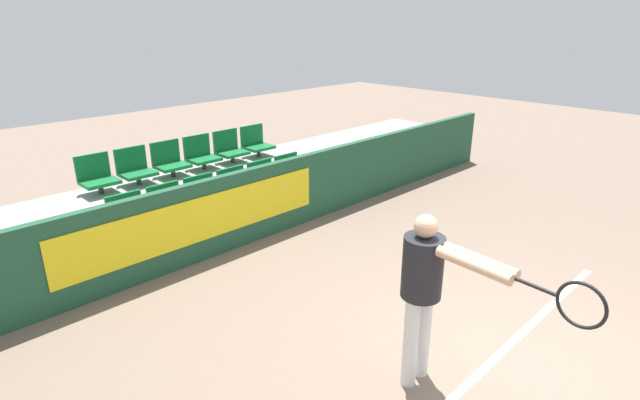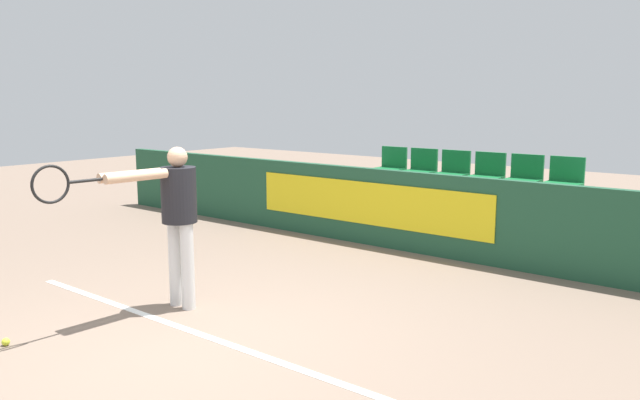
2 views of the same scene
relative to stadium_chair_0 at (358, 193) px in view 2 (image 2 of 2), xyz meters
The scene contains 19 objects.
ground_plane 4.88m from the stadium_chair_0, 73.18° to the right, with size 30.00×30.00×0.00m, color #7A6656.
court_baseline 4.67m from the stadium_chair_0, 72.39° to the right, with size 5.12×0.08×0.01m.
barrier_wall 1.54m from the stadium_chair_0, 25.45° to the right, with size 12.21×0.14×1.08m.
bleacher_tier_front 1.47m from the stadium_chair_0, ahead, with size 11.81×0.92×0.35m.
bleacher_tier_middle 1.63m from the stadium_chair_0, 29.79° to the left, with size 11.81×0.92×0.70m.
stadium_chair_0 is the anchor object (origin of this frame).
stadium_chair_1 0.56m from the stadium_chair_0, ahead, with size 0.47×0.41×0.54m.
stadium_chair_2 1.12m from the stadium_chair_0, ahead, with size 0.47×0.41×0.54m.
stadium_chair_3 1.68m from the stadium_chair_0, ahead, with size 0.47×0.41×0.54m.
stadium_chair_4 2.24m from the stadium_chair_0, ahead, with size 0.47×0.41×0.54m.
stadium_chair_5 2.80m from the stadium_chair_0, ahead, with size 0.47×0.41×0.54m.
stadium_chair_6 0.99m from the stadium_chair_0, 90.00° to the left, with size 0.47×0.41×0.54m.
stadium_chair_7 1.13m from the stadium_chair_0, 58.64° to the left, with size 0.47×0.41×0.54m.
stadium_chair_8 1.49m from the stadium_chair_0, 39.37° to the left, with size 0.47×0.41×0.54m.
stadium_chair_9 1.95m from the stadium_chair_0, 28.68° to the left, with size 0.47×0.41×0.54m.
stadium_chair_10 2.45m from the stadium_chair_0, 22.30° to the left, with size 0.47×0.41×0.54m.
stadium_chair_11 2.97m from the stadium_chair_0, 18.17° to the left, with size 0.47×0.41×0.54m.
tennis_player 4.19m from the stadium_chair_0, 80.20° to the right, with size 0.34×1.56×1.59m.
tennis_ball 5.63m from the stadium_chair_0, 86.54° to the right, with size 0.07×0.07×0.07m.
Camera 2 is at (4.07, -3.19, 2.05)m, focal length 35.00 mm.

